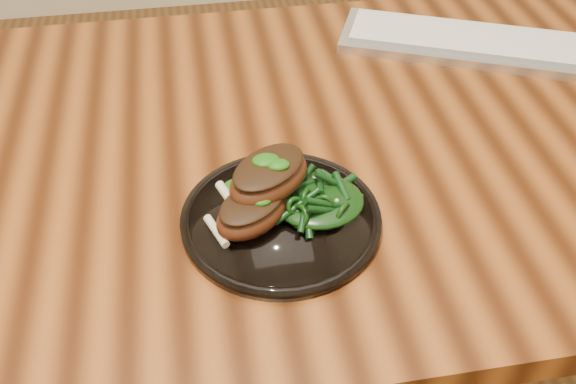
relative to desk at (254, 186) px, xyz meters
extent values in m
cube|color=#381707|center=(0.00, 0.00, 0.06)|extent=(1.60, 0.80, 0.04)
cylinder|color=#351A0C|center=(0.74, 0.34, -0.31)|extent=(0.06, 0.06, 0.71)
cylinder|color=black|center=(0.01, -0.17, 0.09)|extent=(0.24, 0.24, 0.01)
torus|color=black|center=(0.01, -0.17, 0.09)|extent=(0.24, 0.24, 0.01)
cylinder|color=black|center=(0.01, -0.17, 0.09)|extent=(0.16, 0.16, 0.00)
ellipsoid|color=#451E0D|center=(-0.02, -0.17, 0.12)|extent=(0.12, 0.12, 0.04)
ellipsoid|color=black|center=(-0.02, -0.17, 0.13)|extent=(0.11, 0.10, 0.01)
cylinder|color=beige|center=(-0.06, -0.19, 0.11)|extent=(0.03, 0.05, 0.01)
ellipsoid|color=#0D4207|center=(-0.02, -0.17, 0.14)|extent=(0.03, 0.02, 0.01)
ellipsoid|color=#451E0D|center=(0.00, -0.14, 0.14)|extent=(0.13, 0.13, 0.04)
ellipsoid|color=black|center=(0.00, -0.14, 0.15)|extent=(0.12, 0.11, 0.01)
cylinder|color=beige|center=(-0.05, -0.16, 0.13)|extent=(0.03, 0.06, 0.01)
ellipsoid|color=#0D4207|center=(0.00, -0.14, 0.16)|extent=(0.03, 0.02, 0.01)
ellipsoid|color=#0D4207|center=(-0.02, -0.11, 0.10)|extent=(0.08, 0.05, 0.00)
ellipsoid|color=black|center=(0.06, -0.16, 0.11)|extent=(0.11, 0.10, 0.02)
cube|color=silver|center=(0.41, 0.19, 0.09)|extent=(0.48, 0.31, 0.02)
cube|color=white|center=(0.41, 0.19, 0.10)|extent=(0.44, 0.27, 0.01)
camera|label=1|loc=(-0.07, -0.71, 0.63)|focal=40.00mm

